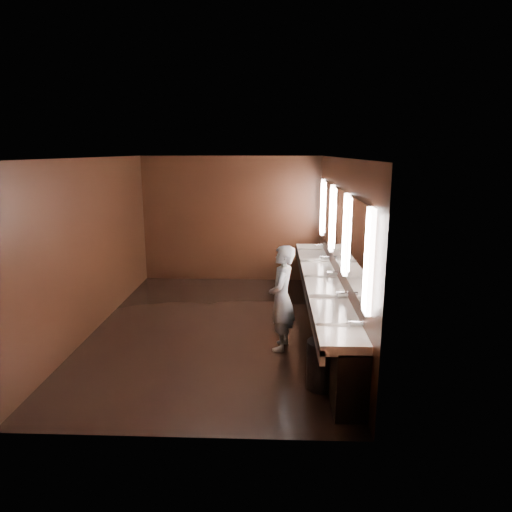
{
  "coord_description": "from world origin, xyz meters",
  "views": [
    {
      "loc": [
        0.95,
        -7.15,
        2.9
      ],
      "look_at": [
        0.67,
        0.0,
        1.25
      ],
      "focal_mm": 32.0,
      "sensor_mm": 36.0,
      "label": 1
    }
  ],
  "objects": [
    {
      "name": "mirror_band",
      "position": [
        1.98,
        -0.0,
        1.75
      ],
      "size": [
        0.06,
        5.03,
        1.15
      ],
      "color": "white",
      "rests_on": "wall_right"
    },
    {
      "name": "wall_front",
      "position": [
        0.0,
        -3.0,
        1.4
      ],
      "size": [
        4.0,
        0.02,
        2.8
      ],
      "primitive_type": "cube",
      "color": "black",
      "rests_on": "floor"
    },
    {
      "name": "floor",
      "position": [
        0.0,
        0.0,
        0.0
      ],
      "size": [
        6.0,
        6.0,
        0.0
      ],
      "primitive_type": "plane",
      "color": "black",
      "rests_on": "ground"
    },
    {
      "name": "wall_back",
      "position": [
        0.0,
        3.0,
        1.4
      ],
      "size": [
        4.0,
        0.02,
        2.8
      ],
      "primitive_type": "cube",
      "color": "black",
      "rests_on": "floor"
    },
    {
      "name": "wall_left",
      "position": [
        -2.0,
        0.0,
        1.4
      ],
      "size": [
        0.02,
        6.0,
        2.8
      ],
      "primitive_type": "cube",
      "color": "black",
      "rests_on": "floor"
    },
    {
      "name": "ceiling",
      "position": [
        0.0,
        0.0,
        2.8
      ],
      "size": [
        4.0,
        6.0,
        0.02
      ],
      "primitive_type": "cube",
      "color": "#2D2D2B",
      "rests_on": "wall_back"
    },
    {
      "name": "trash_bin",
      "position": [
        1.58,
        -1.9,
        0.31
      ],
      "size": [
        0.52,
        0.52,
        0.61
      ],
      "primitive_type": "cylinder",
      "rotation": [
        0.0,
        0.0,
        -0.41
      ],
      "color": "black",
      "rests_on": "floor"
    },
    {
      "name": "sink_counter",
      "position": [
        1.79,
        0.0,
        0.5
      ],
      "size": [
        0.55,
        5.4,
        1.01
      ],
      "color": "black",
      "rests_on": "floor"
    },
    {
      "name": "wall_right",
      "position": [
        2.0,
        0.0,
        1.4
      ],
      "size": [
        0.02,
        6.0,
        2.8
      ],
      "primitive_type": "cube",
      "color": "black",
      "rests_on": "floor"
    },
    {
      "name": "person",
      "position": [
        1.08,
        -0.74,
        0.79
      ],
      "size": [
        0.47,
        0.63,
        1.58
      ],
      "primitive_type": "imported",
      "rotation": [
        0.0,
        0.0,
        -1.75
      ],
      "color": "#9CB8E9",
      "rests_on": "floor"
    }
  ]
}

